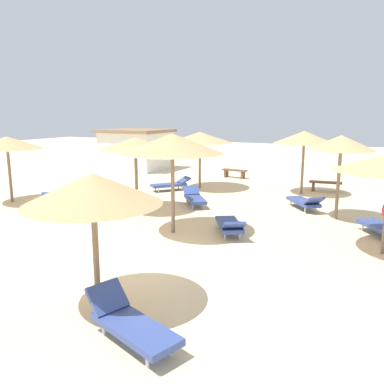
# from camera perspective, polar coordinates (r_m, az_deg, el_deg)

# --- Properties ---
(ground_plane) EXTENTS (80.00, 80.00, 0.00)m
(ground_plane) POSITION_cam_1_polar(r_m,az_deg,el_deg) (10.37, -7.41, -9.48)
(ground_plane) COLOR beige
(parasol_0) EXTENTS (3.11, 3.11, 3.09)m
(parasol_0) POSITION_cam_1_polar(r_m,az_deg,el_deg) (11.87, -2.88, 7.03)
(parasol_0) COLOR #75604C
(parasol_0) RESTS_ON ground
(parasol_2) EXTENTS (2.82, 2.82, 2.75)m
(parasol_2) POSITION_cam_1_polar(r_m,az_deg,el_deg) (17.86, -25.35, 6.49)
(parasol_2) COLOR #75604C
(parasol_2) RESTS_ON ground
(parasol_3) EXTENTS (2.27, 2.27, 2.95)m
(parasol_3) POSITION_cam_1_polar(r_m,az_deg,el_deg) (14.40, 20.91, 6.66)
(parasol_3) COLOR #75604C
(parasol_3) RESTS_ON ground
(parasol_5) EXTENTS (2.59, 2.59, 2.60)m
(parasol_5) POSITION_cam_1_polar(r_m,az_deg,el_deg) (7.44, -14.27, 0.40)
(parasol_5) COLOR #75604C
(parasol_5) RESTS_ON ground
(parasol_6) EXTENTS (3.14, 3.14, 2.79)m
(parasol_6) POSITION_cam_1_polar(r_m,az_deg,el_deg) (19.30, 1.16, 7.95)
(parasol_6) COLOR #75604C
(parasol_6) RESTS_ON ground
(parasol_7) EXTENTS (2.66, 2.66, 2.81)m
(parasol_7) POSITION_cam_1_polar(r_m,az_deg,el_deg) (14.89, -8.25, 6.99)
(parasol_7) COLOR #75604C
(parasol_7) RESTS_ON ground
(parasol_8) EXTENTS (2.79, 2.79, 2.90)m
(parasol_8) POSITION_cam_1_polar(r_m,az_deg,el_deg) (18.64, 16.03, 7.65)
(parasol_8) COLOR #75604C
(parasol_8) RESTS_ON ground
(lounger_0) EXTENTS (1.52, 1.97, 0.66)m
(lounger_0) POSITION_cam_1_polar(r_m,az_deg,el_deg) (12.14, 5.53, -4.77)
(lounger_0) COLOR #33478C
(lounger_0) RESTS_ON ground
(lounger_2) EXTENTS (1.15, 2.00, 0.70)m
(lounger_2) POSITION_cam_1_polar(r_m,az_deg,el_deg) (16.86, -18.57, -0.72)
(lounger_2) COLOR #33478C
(lounger_2) RESTS_ON ground
(lounger_3) EXTENTS (1.67, 1.89, 0.67)m
(lounger_3) POSITION_cam_1_polar(r_m,az_deg,el_deg) (15.79, 16.11, -1.37)
(lounger_3) COLOR #33478C
(lounger_3) RESTS_ON ground
(lounger_5) EXTENTS (1.98, 1.24, 0.76)m
(lounger_5) POSITION_cam_1_polar(r_m,az_deg,el_deg) (6.81, -9.02, -18.30)
(lounger_5) COLOR #33478C
(lounger_5) RESTS_ON ground
(lounger_6) EXTENTS (1.72, 1.88, 0.62)m
(lounger_6) POSITION_cam_1_polar(r_m,az_deg,el_deg) (19.00, -3.03, 1.15)
(lounger_6) COLOR #33478C
(lounger_6) RESTS_ON ground
(lounger_7) EXTENTS (1.66, 1.91, 0.65)m
(lounger_7) POSITION_cam_1_polar(r_m,az_deg,el_deg) (15.95, 0.34, -0.80)
(lounger_7) COLOR #33478C
(lounger_7) RESTS_ON ground
(bench_0) EXTENTS (1.54, 0.61, 0.49)m
(bench_0) POSITION_cam_1_polar(r_m,az_deg,el_deg) (22.84, 6.21, 2.93)
(bench_0) COLOR brown
(bench_0) RESTS_ON ground
(bench_1) EXTENTS (1.53, 0.56, 0.49)m
(bench_1) POSITION_cam_1_polar(r_m,az_deg,el_deg) (19.73, 18.86, 1.04)
(bench_1) COLOR brown
(bench_1) RESTS_ON ground
(beach_cabana) EXTENTS (4.19, 3.81, 2.64)m
(beach_cabana) POSITION_cam_1_polar(r_m,az_deg,el_deg) (26.53, -8.14, 6.22)
(beach_cabana) COLOR white
(beach_cabana) RESTS_ON ground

